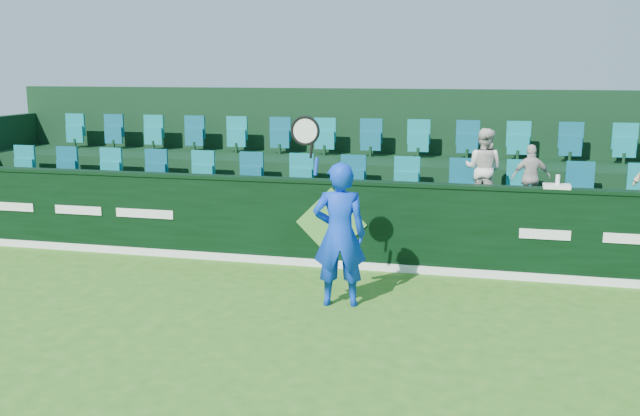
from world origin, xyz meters
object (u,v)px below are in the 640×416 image
(spectator_middle, at_px, (531,178))
(drinks_bottle, at_px, (558,181))
(towel, at_px, (557,186))
(tennis_player, at_px, (339,233))
(spectator_left, at_px, (483,169))

(spectator_middle, distance_m, drinks_bottle, 1.17)
(towel, bearing_deg, drinks_bottle, 0.00)
(tennis_player, xyz_separation_m, spectator_middle, (2.46, 2.88, 0.38))
(drinks_bottle, bearing_deg, spectator_middle, 105.23)
(spectator_middle, height_order, towel, spectator_middle)
(spectator_middle, xyz_separation_m, towel, (0.30, -1.12, 0.06))
(towel, distance_m, drinks_bottle, 0.07)
(towel, height_order, drinks_bottle, drinks_bottle)
(spectator_middle, bearing_deg, towel, 91.88)
(tennis_player, bearing_deg, spectator_middle, 49.54)
(drinks_bottle, bearing_deg, tennis_player, -147.49)
(tennis_player, height_order, spectator_left, tennis_player)
(drinks_bottle, bearing_deg, spectator_left, 132.80)
(towel, bearing_deg, spectator_middle, 104.80)
(spectator_left, xyz_separation_m, towel, (1.03, -1.12, -0.06))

